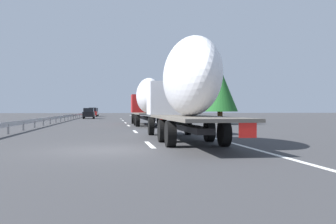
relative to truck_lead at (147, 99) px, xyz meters
name	(u,v)px	position (x,y,z in m)	size (l,w,h in m)	color
ground_plane	(110,120)	(17.69, 3.60, -2.50)	(260.00, 260.00, 0.00)	#38383A
lane_stripe_0	(150,145)	(-20.31, 1.80, -2.50)	(3.20, 0.20, 0.01)	white
lane_stripe_1	(135,132)	(-10.37, 1.80, -2.50)	(3.20, 0.20, 0.01)	white
lane_stripe_2	(129,126)	(-0.21, 1.80, -2.50)	(3.20, 0.20, 0.01)	white
lane_stripe_3	(125,123)	(7.52, 1.80, -2.50)	(3.20, 0.20, 0.01)	white
lane_stripe_4	(123,120)	(17.24, 1.80, -2.50)	(3.20, 0.20, 0.01)	white
lane_stripe_5	(121,119)	(27.76, 1.80, -2.50)	(3.20, 0.20, 0.01)	white
edge_line_right	(146,119)	(22.69, -1.90, -2.50)	(110.00, 0.20, 0.01)	white
truck_lead	(147,99)	(0.00, 0.00, 0.00)	(13.53, 2.55, 4.40)	#B21919
truck_trailing	(185,86)	(-18.89, 0.00, 0.08)	(13.91, 2.55, 4.62)	silver
car_black_suv	(89,113)	(29.38, 7.13, -1.59)	(4.62, 1.84, 1.79)	black
car_red_compact	(93,112)	(48.43, 7.33, -1.52)	(4.13, 1.79, 1.98)	red
car_white_van	(94,112)	(56.46, 7.36, -1.53)	(4.14, 1.90, 1.95)	white
road_sign	(154,105)	(22.72, -3.10, -0.25)	(0.10, 0.90, 3.26)	gray
tree_0	(156,103)	(66.33, -8.57, 0.89)	(3.07, 3.07, 5.58)	#472D19
tree_1	(221,91)	(1.27, -7.62, 0.90)	(3.38, 3.38, 5.50)	#472D19
tree_2	(159,101)	(54.65, -7.91, 1.03)	(3.54, 3.54, 5.80)	#472D19
tree_3	(180,101)	(32.62, -9.09, 0.63)	(3.08, 3.08, 4.99)	#472D19
tree_4	(219,93)	(3.04, -7.90, 0.81)	(3.23, 3.23, 5.20)	#472D19
guardrail_median	(68,116)	(20.69, 9.60, -1.92)	(94.00, 0.10, 0.76)	#9EA0A5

